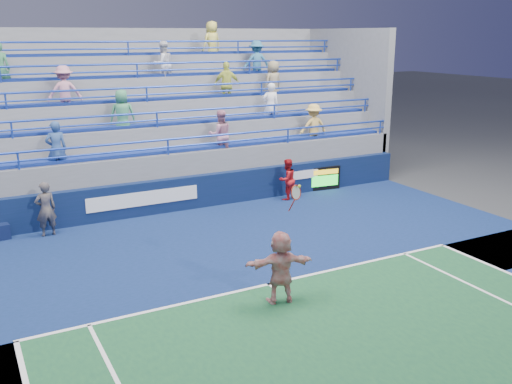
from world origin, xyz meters
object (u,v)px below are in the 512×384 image
line_judge (46,209)px  serve_speed_board (324,178)px  tennis_player (281,267)px  judge_chair (0,230)px  ball_girl (287,179)px

line_judge → serve_speed_board: bearing=174.0°
tennis_player → serve_speed_board: bearing=49.9°
tennis_player → line_judge: size_ratio=1.62×
serve_speed_board → judge_chair: 11.10m
line_judge → ball_girl: (8.01, 0.01, -0.07)m
ball_girl → serve_speed_board: bearing=179.3°
judge_chair → ball_girl: bearing=-2.1°
judge_chair → line_judge: bearing=-15.8°
judge_chair → line_judge: size_ratio=0.50×
serve_speed_board → line_judge: 9.89m
line_judge → judge_chair: bearing=-24.3°
judge_chair → tennis_player: size_ratio=0.31×
tennis_player → ball_girl: (4.21, 6.78, -0.08)m
judge_chair → line_judge: 1.38m
serve_speed_board → ball_girl: 1.94m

